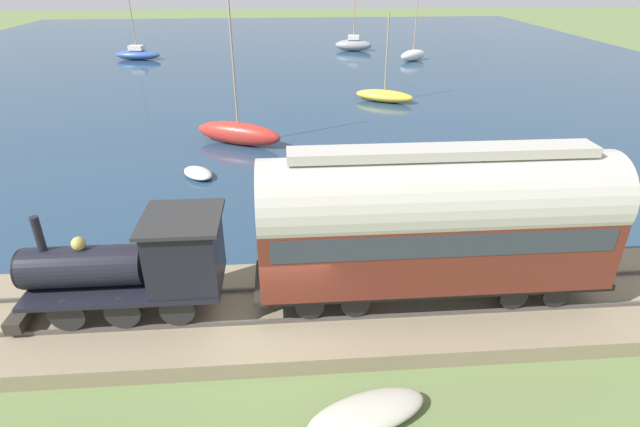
{
  "coord_description": "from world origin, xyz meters",
  "views": [
    {
      "loc": [
        -10.57,
        -0.2,
        9.12
      ],
      "look_at": [
        3.12,
        -1.25,
        2.11
      ],
      "focal_mm": 28.0,
      "sensor_mm": 36.0,
      "label": 1
    }
  ],
  "objects_px": {
    "passenger_coach": "(435,220)",
    "rowboat_off_pier": "(534,218)",
    "steam_locomotive": "(142,261)",
    "sailboat_red": "(238,133)",
    "rowboat_far_out": "(198,173)",
    "beached_dinghy": "(367,413)",
    "sailboat_blue": "(137,54)",
    "rowboat_near_shore": "(392,191)",
    "sailboat_white": "(413,54)",
    "sailboat_gray": "(353,45)",
    "sailboat_yellow": "(384,95)"
  },
  "relations": [
    {
      "from": "sailboat_white",
      "to": "sailboat_blue",
      "type": "bearing_deg",
      "value": 51.13
    },
    {
      "from": "rowboat_far_out",
      "to": "sailboat_blue",
      "type": "bearing_deg",
      "value": 71.93
    },
    {
      "from": "rowboat_off_pier",
      "to": "rowboat_near_shore",
      "type": "bearing_deg",
      "value": 8.62
    },
    {
      "from": "rowboat_near_shore",
      "to": "rowboat_far_out",
      "type": "height_order",
      "value": "rowboat_near_shore"
    },
    {
      "from": "sailboat_gray",
      "to": "sailboat_red",
      "type": "distance_m",
      "value": 32.72
    },
    {
      "from": "rowboat_near_shore",
      "to": "rowboat_far_out",
      "type": "distance_m",
      "value": 9.07
    },
    {
      "from": "steam_locomotive",
      "to": "passenger_coach",
      "type": "relative_size",
      "value": 0.58
    },
    {
      "from": "sailboat_gray",
      "to": "rowboat_off_pier",
      "type": "xyz_separation_m",
      "value": [
        -41.26,
        -1.35,
        -0.42
      ]
    },
    {
      "from": "sailboat_blue",
      "to": "rowboat_far_out",
      "type": "bearing_deg",
      "value": -151.41
    },
    {
      "from": "sailboat_gray",
      "to": "rowboat_far_out",
      "type": "relative_size",
      "value": 2.47
    },
    {
      "from": "sailboat_white",
      "to": "rowboat_near_shore",
      "type": "distance_m",
      "value": 32.92
    },
    {
      "from": "steam_locomotive",
      "to": "rowboat_far_out",
      "type": "distance_m",
      "value": 10.89
    },
    {
      "from": "sailboat_yellow",
      "to": "beached_dinghy",
      "type": "height_order",
      "value": "sailboat_yellow"
    },
    {
      "from": "sailboat_white",
      "to": "sailboat_red",
      "type": "distance_m",
      "value": 29.01
    },
    {
      "from": "passenger_coach",
      "to": "sailboat_red",
      "type": "distance_m",
      "value": 16.69
    },
    {
      "from": "sailboat_yellow",
      "to": "sailboat_white",
      "type": "bearing_deg",
      "value": 6.87
    },
    {
      "from": "passenger_coach",
      "to": "rowboat_off_pier",
      "type": "distance_m",
      "value": 7.97
    },
    {
      "from": "sailboat_gray",
      "to": "rowboat_off_pier",
      "type": "bearing_deg",
      "value": -166.79
    },
    {
      "from": "steam_locomotive",
      "to": "rowboat_off_pier",
      "type": "bearing_deg",
      "value": -69.52
    },
    {
      "from": "sailboat_red",
      "to": "steam_locomotive",
      "type": "bearing_deg",
      "value": -159.58
    },
    {
      "from": "passenger_coach",
      "to": "rowboat_off_pier",
      "type": "relative_size",
      "value": 3.35
    },
    {
      "from": "rowboat_far_out",
      "to": "beached_dinghy",
      "type": "distance_m",
      "value": 15.45
    },
    {
      "from": "rowboat_far_out",
      "to": "sailboat_red",
      "type": "bearing_deg",
      "value": 34.21
    },
    {
      "from": "rowboat_near_shore",
      "to": "sailboat_blue",
      "type": "bearing_deg",
      "value": -14.63
    },
    {
      "from": "sailboat_red",
      "to": "rowboat_near_shore",
      "type": "height_order",
      "value": "sailboat_red"
    },
    {
      "from": "rowboat_off_pier",
      "to": "rowboat_far_out",
      "type": "relative_size",
      "value": 1.35
    },
    {
      "from": "sailboat_blue",
      "to": "rowboat_off_pier",
      "type": "xyz_separation_m",
      "value": [
        -37.48,
        -24.01,
        -0.31
      ]
    },
    {
      "from": "beached_dinghy",
      "to": "sailboat_white",
      "type": "bearing_deg",
      "value": -15.09
    },
    {
      "from": "sailboat_blue",
      "to": "beached_dinghy",
      "type": "bearing_deg",
      "value": -150.36
    },
    {
      "from": "sailboat_white",
      "to": "rowboat_far_out",
      "type": "height_order",
      "value": "sailboat_white"
    },
    {
      "from": "steam_locomotive",
      "to": "sailboat_red",
      "type": "height_order",
      "value": "sailboat_red"
    },
    {
      "from": "passenger_coach",
      "to": "sailboat_white",
      "type": "xyz_separation_m",
      "value": [
        39.62,
        -9.39,
        -2.4
      ]
    },
    {
      "from": "steam_locomotive",
      "to": "rowboat_far_out",
      "type": "relative_size",
      "value": 2.63
    },
    {
      "from": "rowboat_near_shore",
      "to": "sailboat_white",
      "type": "bearing_deg",
      "value": -58.92
    },
    {
      "from": "sailboat_yellow",
      "to": "beached_dinghy",
      "type": "relative_size",
      "value": 1.99
    },
    {
      "from": "sailboat_yellow",
      "to": "rowboat_far_out",
      "type": "height_order",
      "value": "sailboat_yellow"
    },
    {
      "from": "sailboat_yellow",
      "to": "beached_dinghy",
      "type": "bearing_deg",
      "value": -164.12
    },
    {
      "from": "sailboat_red",
      "to": "beached_dinghy",
      "type": "height_order",
      "value": "sailboat_red"
    },
    {
      "from": "sailboat_red",
      "to": "rowboat_off_pier",
      "type": "xyz_separation_m",
      "value": [
        -10.29,
        -11.94,
        -0.41
      ]
    },
    {
      "from": "steam_locomotive",
      "to": "rowboat_far_out",
      "type": "bearing_deg",
      "value": 1.41
    },
    {
      "from": "rowboat_far_out",
      "to": "beached_dinghy",
      "type": "height_order",
      "value": "beached_dinghy"
    },
    {
      "from": "steam_locomotive",
      "to": "rowboat_off_pier",
      "type": "relative_size",
      "value": 1.95
    },
    {
      "from": "sailboat_gray",
      "to": "rowboat_far_out",
      "type": "bearing_deg",
      "value": 172.38
    },
    {
      "from": "sailboat_blue",
      "to": "rowboat_near_shore",
      "type": "height_order",
      "value": "sailboat_blue"
    },
    {
      "from": "sailboat_red",
      "to": "passenger_coach",
      "type": "bearing_deg",
      "value": -131.95
    },
    {
      "from": "rowboat_far_out",
      "to": "rowboat_off_pier",
      "type": "bearing_deg",
      "value": -59.33
    },
    {
      "from": "sailboat_red",
      "to": "rowboat_off_pier",
      "type": "height_order",
      "value": "sailboat_red"
    },
    {
      "from": "sailboat_gray",
      "to": "sailboat_yellow",
      "type": "distance_m",
      "value": 22.43
    },
    {
      "from": "beached_dinghy",
      "to": "rowboat_near_shore",
      "type": "bearing_deg",
      "value": -14.28
    },
    {
      "from": "beached_dinghy",
      "to": "sailboat_red",
      "type": "bearing_deg",
      "value": 12.16
    }
  ]
}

